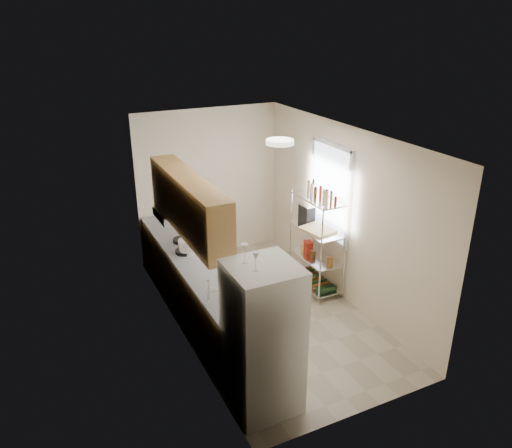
{
  "coord_description": "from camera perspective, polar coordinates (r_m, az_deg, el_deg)",
  "views": [
    {
      "loc": [
        -2.83,
        -5.48,
        3.96
      ],
      "look_at": [
        -0.05,
        0.25,
        1.3
      ],
      "focal_mm": 35.0,
      "sensor_mm": 36.0,
      "label": 1
    }
  ],
  "objects": [
    {
      "name": "room",
      "position": [
        6.72,
        1.32,
        -0.7
      ],
      "size": [
        2.52,
        4.42,
        2.62
      ],
      "color": "#A99E89",
      "rests_on": "ground"
    },
    {
      "name": "counter_run",
      "position": [
        7.14,
        -6.99,
        -6.97
      ],
      "size": [
        0.63,
        3.51,
        0.9
      ],
      "color": "tan",
      "rests_on": "ground"
    },
    {
      "name": "upper_cabinets",
      "position": [
        6.24,
        -7.73,
        2.26
      ],
      "size": [
        0.33,
        2.2,
        0.72
      ],
      "primitive_type": "cube",
      "color": "tan",
      "rests_on": "room"
    },
    {
      "name": "range_hood",
      "position": [
        7.12,
        -9.2,
        1.17
      ],
      "size": [
        0.5,
        0.6,
        0.12
      ],
      "primitive_type": "cube",
      "color": "#B7BABC",
      "rests_on": "room"
    },
    {
      "name": "window",
      "position": [
        7.5,
        8.49,
        3.64
      ],
      "size": [
        0.06,
        1.0,
        1.46
      ],
      "primitive_type": "cube",
      "color": "white",
      "rests_on": "room"
    },
    {
      "name": "bakers_rack",
      "position": [
        7.5,
        7.13,
        0.1
      ],
      "size": [
        0.45,
        0.9,
        1.73
      ],
      "color": "silver",
      "rests_on": "ground"
    },
    {
      "name": "ceiling_dome",
      "position": [
        6.06,
        2.74,
        9.36
      ],
      "size": [
        0.34,
        0.34,
        0.05
      ],
      "primitive_type": "cylinder",
      "color": "white",
      "rests_on": "room"
    },
    {
      "name": "refrigerator",
      "position": [
        5.35,
        0.76,
        -12.94
      ],
      "size": [
        0.7,
        0.7,
        1.7
      ],
      "primitive_type": "cube",
      "color": "silver",
      "rests_on": "ground"
    },
    {
      "name": "wine_glass_a",
      "position": [
        4.93,
        -1.31,
        -3.37
      ],
      "size": [
        0.07,
        0.07,
        0.2
      ],
      "primitive_type": null,
      "color": "silver",
      "rests_on": "refrigerator"
    },
    {
      "name": "wine_glass_b",
      "position": [
        4.78,
        -0.03,
        -4.26
      ],
      "size": [
        0.07,
        0.07,
        0.2
      ],
      "primitive_type": null,
      "color": "silver",
      "rests_on": "refrigerator"
    },
    {
      "name": "rice_cooker",
      "position": [
        7.02,
        -7.87,
        -2.54
      ],
      "size": [
        0.25,
        0.25,
        0.2
      ],
      "primitive_type": "cylinder",
      "color": "silver",
      "rests_on": "counter_run"
    },
    {
      "name": "frying_pan_large",
      "position": [
        7.06,
        -8.13,
        -3.1
      ],
      "size": [
        0.28,
        0.28,
        0.05
      ],
      "primitive_type": "cylinder",
      "rotation": [
        0.0,
        0.0,
        -0.08
      ],
      "color": "black",
      "rests_on": "counter_run"
    },
    {
      "name": "frying_pan_small",
      "position": [
        7.4,
        -8.54,
        -1.85
      ],
      "size": [
        0.28,
        0.28,
        0.05
      ],
      "primitive_type": "cylinder",
      "rotation": [
        0.0,
        0.0,
        0.17
      ],
      "color": "black",
      "rests_on": "counter_run"
    },
    {
      "name": "cutting_board",
      "position": [
        7.47,
        7.03,
        -0.66
      ],
      "size": [
        0.46,
        0.54,
        0.03
      ],
      "primitive_type": "cube",
      "rotation": [
        0.0,
        0.0,
        0.2
      ],
      "color": "tan",
      "rests_on": "bakers_rack"
    },
    {
      "name": "espresso_machine",
      "position": [
        7.74,
        5.83,
        1.25
      ],
      "size": [
        0.17,
        0.25,
        0.28
      ],
      "primitive_type": "cube",
      "rotation": [
        0.0,
        0.0,
        0.05
      ],
      "color": "black",
      "rests_on": "bakers_rack"
    },
    {
      "name": "storage_bag",
      "position": [
        7.81,
        6.0,
        -2.57
      ],
      "size": [
        0.14,
        0.17,
        0.17
      ],
      "primitive_type": "cube",
      "rotation": [
        0.0,
        0.0,
        -0.22
      ],
      "color": "#B32416",
      "rests_on": "bakers_rack"
    }
  ]
}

